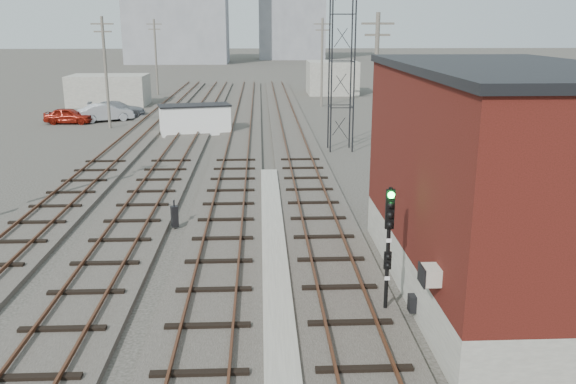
{
  "coord_description": "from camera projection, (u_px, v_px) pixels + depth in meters",
  "views": [
    {
      "loc": [
        0.03,
        -6.07,
        8.35
      ],
      "look_at": [
        1.06,
        16.23,
        2.2
      ],
      "focal_mm": 38.0,
      "sensor_mm": 36.0,
      "label": 1
    }
  ],
  "objects": [
    {
      "name": "track_mid_right",
      "position": [
        240.0,
        139.0,
        45.53
      ],
      "size": [
        3.2,
        90.0,
        0.39
      ],
      "color": "#332D28",
      "rests_on": "ground"
    },
    {
      "name": "car_grey",
      "position": [
        117.0,
        109.0,
        56.64
      ],
      "size": [
        5.46,
        3.05,
        1.5
      ],
      "primitive_type": "imported",
      "rotation": [
        0.0,
        0.0,
        1.76
      ],
      "color": "gray",
      "rests_on": "ground"
    },
    {
      "name": "utility_pole_right_b",
      "position": [
        322.0,
        60.0,
        62.94
      ],
      "size": [
        1.8,
        0.24,
        9.0
      ],
      "color": "#595147",
      "rests_on": "ground"
    },
    {
      "name": "car_red",
      "position": [
        69.0,
        116.0,
        52.92
      ],
      "size": [
        4.17,
        1.88,
        1.39
      ],
      "primitive_type": "imported",
      "rotation": [
        0.0,
        0.0,
        1.51
      ],
      "color": "maroon",
      "rests_on": "ground"
    },
    {
      "name": "track_mid_left",
      "position": [
        186.0,
        139.0,
        45.35
      ],
      "size": [
        3.2,
        90.0,
        0.39
      ],
      "color": "#332D28",
      "rests_on": "ground"
    },
    {
      "name": "utility_pole_right_a",
      "position": [
        375.0,
        90.0,
        34.05
      ],
      "size": [
        1.8,
        0.24,
        9.0
      ],
      "color": "#595147",
      "rests_on": "ground"
    },
    {
      "name": "ground",
      "position": [
        260.0,
        104.0,
        65.85
      ],
      "size": [
        320.0,
        320.0,
        0.0
      ],
      "primitive_type": "plane",
      "color": "#282621",
      "rests_on": "ground"
    },
    {
      "name": "utility_pole_left_b",
      "position": [
        106.0,
        70.0,
        49.58
      ],
      "size": [
        1.8,
        0.24,
        9.0
      ],
      "color": "#595147",
      "rests_on": "ground"
    },
    {
      "name": "brick_building",
      "position": [
        500.0,
        181.0,
        18.99
      ],
      "size": [
        6.54,
        12.2,
        7.22
      ],
      "color": "gray",
      "rests_on": "ground"
    },
    {
      "name": "car_silver",
      "position": [
        106.0,
        112.0,
        54.25
      ],
      "size": [
        4.97,
        3.56,
        1.56
      ],
      "primitive_type": "imported",
      "rotation": [
        0.0,
        0.0,
        2.03
      ],
      "color": "#AEB0B6",
      "rests_on": "ground"
    },
    {
      "name": "shed_right",
      "position": [
        332.0,
        78.0,
        75.35
      ],
      "size": [
        6.0,
        6.0,
        4.0
      ],
      "primitive_type": "cube",
      "color": "gray",
      "rests_on": "ground"
    },
    {
      "name": "track_right",
      "position": [
        293.0,
        138.0,
        45.71
      ],
      "size": [
        3.2,
        90.0,
        0.39
      ],
      "color": "#332D28",
      "rests_on": "ground"
    },
    {
      "name": "signal_mast",
      "position": [
        388.0,
        242.0,
        17.59
      ],
      "size": [
        0.4,
        0.41,
        3.91
      ],
      "color": "gray",
      "rests_on": "ground"
    },
    {
      "name": "track_left",
      "position": [
        132.0,
        140.0,
        45.18
      ],
      "size": [
        3.2,
        90.0,
        0.39
      ],
      "color": "#332D28",
      "rests_on": "ground"
    },
    {
      "name": "utility_pole_left_c",
      "position": [
        156.0,
        55.0,
        73.65
      ],
      "size": [
        1.8,
        0.24,
        9.0
      ],
      "color": "#595147",
      "rests_on": "ground"
    },
    {
      "name": "shed_left",
      "position": [
        109.0,
        90.0,
        64.72
      ],
      "size": [
        8.0,
        5.0,
        3.2
      ],
      "primitive_type": "cube",
      "color": "gray",
      "rests_on": "ground"
    },
    {
      "name": "platform_curb",
      "position": [
        275.0,
        265.0,
        21.54
      ],
      "size": [
        0.9,
        28.0,
        0.26
      ],
      "primitive_type": "cube",
      "color": "gray",
      "rests_on": "ground"
    },
    {
      "name": "site_trailer",
      "position": [
        195.0,
        119.0,
        47.82
      ],
      "size": [
        5.92,
        3.62,
        2.32
      ],
      "rotation": [
        0.0,
        0.0,
        0.24
      ],
      "color": "white",
      "rests_on": "ground"
    },
    {
      "name": "switch_stand",
      "position": [
        175.0,
        216.0,
        25.68
      ],
      "size": [
        0.35,
        0.35,
        1.16
      ],
      "rotation": [
        0.0,
        0.0,
        0.39
      ],
      "color": "black",
      "rests_on": "ground"
    },
    {
      "name": "lattice_tower",
      "position": [
        342.0,
        38.0,
        40.02
      ],
      "size": [
        1.6,
        1.6,
        15.0
      ],
      "color": "black",
      "rests_on": "ground"
    },
    {
      "name": "apartment_right",
      "position": [
        291.0,
        5.0,
        149.42
      ],
      "size": [
        16.0,
        12.0,
        26.0
      ],
      "primitive_type": "cube",
      "color": "gray",
      "rests_on": "ground"
    }
  ]
}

